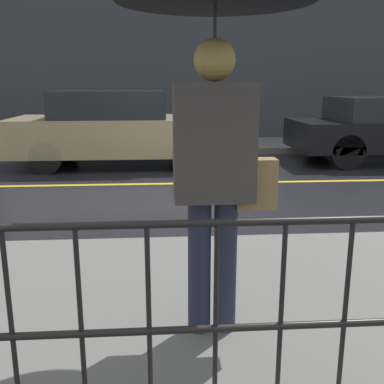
{
  "coord_description": "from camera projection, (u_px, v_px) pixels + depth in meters",
  "views": [
    {
      "loc": [
        -0.86,
        -7.45,
        1.67
      ],
      "look_at": [
        -0.46,
        -1.92,
        0.32
      ],
      "focal_mm": 42.0,
      "sensor_mm": 36.0,
      "label": 1
    }
  ],
  "objects": [
    {
      "name": "car_tan",
      "position": [
        118.0,
        128.0,
        9.19
      ],
      "size": [
        4.27,
        1.84,
        1.52
      ],
      "color": "tan",
      "rests_on": "ground_plane"
    },
    {
      "name": "pedestrian",
      "position": [
        216.0,
        45.0,
        2.47
      ],
      "size": [
        1.09,
        1.09,
        2.2
      ],
      "color": "#23283D",
      "rests_on": "sidewalk_near"
    },
    {
      "name": "building_storefront",
      "position": [
        189.0,
        28.0,
        12.21
      ],
      "size": [
        28.0,
        0.3,
        6.25
      ],
      "color": "#383D42",
      "rests_on": "ground_plane"
    },
    {
      "name": "railing_foreground",
      "position": [
        347.0,
        290.0,
        2.09
      ],
      "size": [
        12.0,
        0.04,
        0.95
      ],
      "color": "black",
      "rests_on": "sidewalk_near"
    },
    {
      "name": "lane_marking",
      "position": [
        210.0,
        183.0,
        7.68
      ],
      "size": [
        25.2,
        0.12,
        0.01
      ],
      "color": "gold",
      "rests_on": "ground_plane"
    },
    {
      "name": "ground_plane",
      "position": [
        210.0,
        183.0,
        7.68
      ],
      "size": [
        80.0,
        80.0,
        0.0
      ],
      "primitive_type": "plane",
      "color": "black"
    },
    {
      "name": "sidewalk_near",
      "position": [
        278.0,
        305.0,
        3.33
      ],
      "size": [
        28.0,
        2.74,
        0.14
      ],
      "color": "slate",
      "rests_on": "ground_plane"
    },
    {
      "name": "sidewalk_far",
      "position": [
        192.0,
        146.0,
        11.73
      ],
      "size": [
        28.0,
        2.19,
        0.14
      ],
      "color": "slate",
      "rests_on": "ground_plane"
    }
  ]
}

